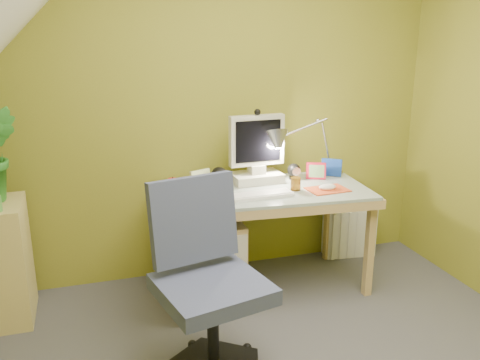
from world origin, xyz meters
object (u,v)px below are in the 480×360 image
object	(u,v)px
task_chair	(212,285)
radiator	(349,231)
desk	(265,240)
desk_lamp	(318,134)
monitor	(257,141)
side_ledge	(5,262)

from	to	relation	value
task_chair	radiator	xyz separation A→B (m)	(1.39, 1.12, -0.32)
desk	desk_lamp	xyz separation A→B (m)	(0.45, 0.18, 0.66)
desk	monitor	size ratio (longest dim) A/B	2.36
task_chair	desk	bearing A→B (deg)	41.98
monitor	side_ledge	distance (m)	1.75
radiator	side_ledge	bearing A→B (deg)	-168.64
desk_lamp	task_chair	distance (m)	1.50
radiator	desk_lamp	bearing A→B (deg)	-153.14
desk	side_ledge	distance (m)	1.63
desk	desk_lamp	world-z (taller)	desk_lamp
desk_lamp	radiator	size ratio (longest dim) A/B	1.55
desk	monitor	distance (m)	0.67
side_ledge	task_chair	bearing A→B (deg)	-40.70
task_chair	radiator	bearing A→B (deg)	26.04
side_ledge	task_chair	size ratio (longest dim) A/B	0.72
desk	monitor	world-z (taller)	monitor
monitor	task_chair	world-z (taller)	monitor
desk_lamp	side_ledge	distance (m)	2.18
desk_lamp	radiator	xyz separation A→B (m)	(0.38, 0.14, -0.83)
monitor	desk	bearing A→B (deg)	-92.72
monitor	radiator	distance (m)	1.16
desk	monitor	bearing A→B (deg)	94.37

